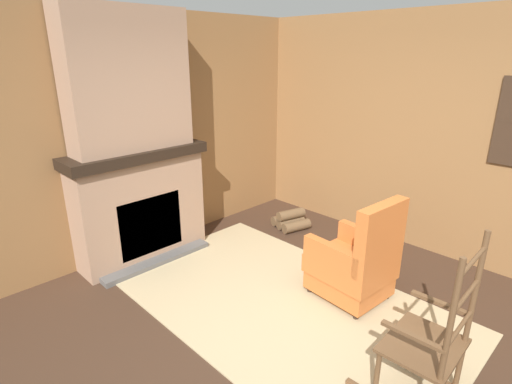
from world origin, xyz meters
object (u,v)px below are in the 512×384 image
rocking_chair (429,349)px  storage_case (159,138)px  oil_lamp_vase (102,143)px  firewood_stack (291,220)px  armchair (355,264)px

rocking_chair → storage_case: (-3.21, 0.05, 0.92)m
rocking_chair → oil_lamp_vase: size_ratio=4.11×
rocking_chair → firewood_stack: rocking_chair is taller
firewood_stack → armchair: bearing=-29.2°
firewood_stack → storage_case: (-0.72, -1.48, 1.25)m
armchair → oil_lamp_vase: (-2.22, -1.30, 1.01)m
firewood_stack → oil_lamp_vase: oil_lamp_vase is taller
firewood_stack → storage_case: 2.07m
rocking_chair → oil_lamp_vase: (-3.21, -0.60, 0.95)m
oil_lamp_vase → rocking_chair: bearing=10.6°
armchair → storage_case: (-2.22, -0.65, 0.98)m
firewood_stack → rocking_chair: bearing=-31.7°
rocking_chair → storage_case: storage_case is taller
firewood_stack → oil_lamp_vase: size_ratio=1.64×
firewood_stack → oil_lamp_vase: (-0.72, -2.14, 1.28)m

